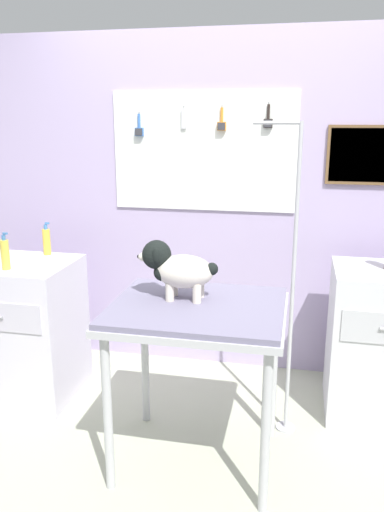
# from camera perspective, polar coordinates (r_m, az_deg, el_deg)

# --- Properties ---
(ground) EXTENTS (4.40, 4.00, 0.04)m
(ground) POSITION_cam_1_polar(r_m,az_deg,el_deg) (2.84, -0.86, -23.20)
(ground) COLOR #AAAF96
(rear_wall_panel) EXTENTS (4.00, 0.11, 2.30)m
(rear_wall_panel) POSITION_cam_1_polar(r_m,az_deg,el_deg) (3.54, 3.71, 5.61)
(rear_wall_panel) COLOR #AF9EC6
(rear_wall_panel) RESTS_ON ground
(grooming_table) EXTENTS (0.85, 0.71, 0.87)m
(grooming_table) POSITION_cam_1_polar(r_m,az_deg,el_deg) (2.53, 0.59, -7.39)
(grooming_table) COLOR #B7B7BC
(grooming_table) RESTS_ON ground
(grooming_arm) EXTENTS (0.30, 0.11, 1.73)m
(grooming_arm) POSITION_cam_1_polar(r_m,az_deg,el_deg) (2.83, 10.89, -4.43)
(grooming_arm) COLOR #B7B7BC
(grooming_arm) RESTS_ON ground
(dog) EXTENTS (0.41, 0.19, 0.29)m
(dog) POSITION_cam_1_polar(r_m,az_deg,el_deg) (2.54, -1.76, -1.37)
(dog) COLOR beige
(dog) RESTS_ON grooming_table
(counter_left) EXTENTS (0.80, 0.58, 0.88)m
(counter_left) POSITION_cam_1_polar(r_m,az_deg,el_deg) (3.52, -19.15, -7.53)
(counter_left) COLOR silver
(counter_left) RESTS_ON ground
(spray_bottle_tall) EXTENTS (0.05, 0.05, 0.21)m
(spray_bottle_tall) POSITION_cam_1_polar(r_m,az_deg,el_deg) (3.46, -15.83, 1.58)
(spray_bottle_tall) COLOR yellow
(spray_bottle_tall) RESTS_ON counter_left
(detangler_spray) EXTENTS (0.05, 0.05, 0.22)m
(detangler_spray) POSITION_cam_1_polar(r_m,az_deg,el_deg) (3.20, -20.03, 0.21)
(detangler_spray) COLOR gold
(detangler_spray) RESTS_ON counter_left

